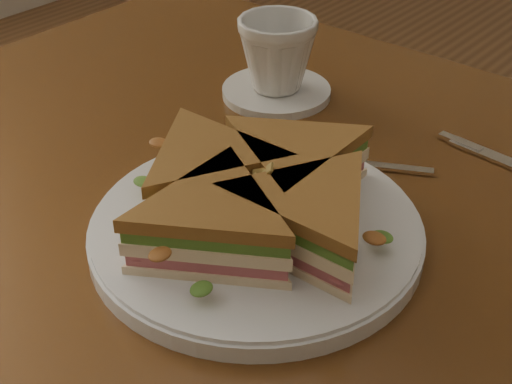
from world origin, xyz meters
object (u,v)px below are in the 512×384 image
(sandwich_wedges, at_px, (256,197))
(spoon, at_px, (300,156))
(coffee_cup, at_px, (277,54))
(table, at_px, (336,311))
(saucer, at_px, (276,92))
(plate, at_px, (256,231))

(sandwich_wedges, distance_m, spoon, 0.14)
(coffee_cup, bearing_deg, spoon, -30.87)
(table, bearing_deg, spoon, 145.12)
(table, height_order, coffee_cup, coffee_cup)
(spoon, bearing_deg, sandwich_wedges, -97.12)
(saucer, distance_m, coffee_cup, 0.05)
(spoon, height_order, coffee_cup, coffee_cup)
(plate, relative_size, sandwich_wedges, 1.09)
(plate, xyz_separation_m, saucer, (-0.16, 0.23, -0.00))
(sandwich_wedges, xyz_separation_m, spoon, (-0.05, 0.13, -0.04))
(saucer, xyz_separation_m, coffee_cup, (0.00, 0.00, 0.05))
(table, height_order, spoon, spoon)
(plate, distance_m, spoon, 0.14)
(sandwich_wedges, bearing_deg, plate, 135.00)
(table, bearing_deg, saucer, 141.13)
(table, xyz_separation_m, saucer, (-0.21, 0.17, 0.10))
(saucer, bearing_deg, spoon, -42.24)
(saucer, bearing_deg, plate, -55.33)
(coffee_cup, bearing_deg, saucer, 0.00)
(spoon, distance_m, saucer, 0.15)
(table, bearing_deg, sandwich_wedges, -133.41)
(table, height_order, saucer, saucer)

